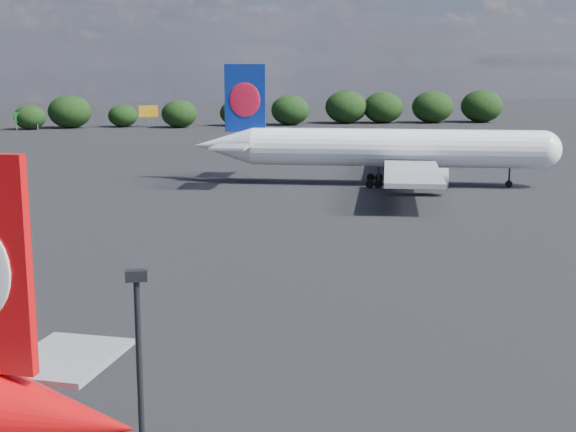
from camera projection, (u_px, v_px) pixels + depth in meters
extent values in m
plane|color=black|center=(69.00, 212.00, 91.20)|extent=(500.00, 500.00, 0.00)
cone|color=red|center=(45.00, 420.00, 28.39)|extent=(8.09, 6.78, 4.33)
cube|color=#9FA2A7|center=(66.00, 359.00, 33.26)|extent=(5.68, 6.34, 0.26)
cylinder|color=white|center=(395.00, 148.00, 109.87)|extent=(39.06, 17.16, 5.18)
sphere|color=white|center=(542.00, 150.00, 107.52)|extent=(6.54, 6.54, 5.18)
cone|color=white|center=(224.00, 146.00, 112.71)|extent=(9.49, 7.50, 5.18)
cube|color=navy|center=(245.00, 98.00, 111.09)|extent=(5.58, 2.26, 9.33)
ellipsoid|color=red|center=(245.00, 100.00, 110.82)|extent=(4.20, 1.55, 4.77)
ellipsoid|color=red|center=(246.00, 99.00, 111.42)|extent=(4.20, 1.55, 4.77)
cube|color=#9FA2A7|center=(231.00, 147.00, 106.83)|extent=(6.37, 7.36, 0.31)
cube|color=#9FA2A7|center=(245.00, 139.00, 117.94)|extent=(6.37, 7.36, 0.31)
cube|color=#9FA2A7|center=(412.00, 173.00, 96.80)|extent=(12.84, 21.80, 0.57)
cube|color=#9FA2A7|center=(407.00, 150.00, 123.07)|extent=(12.84, 21.80, 0.57)
cylinder|color=#9FA2A7|center=(427.00, 179.00, 101.86)|extent=(5.80, 4.27, 2.80)
cube|color=#9FA2A7|center=(427.00, 173.00, 101.73)|extent=(2.26, 1.00, 1.24)
cylinder|color=#9FA2A7|center=(422.00, 163.00, 118.03)|extent=(5.80, 4.27, 2.80)
cube|color=#9FA2A7|center=(422.00, 158.00, 117.89)|extent=(2.26, 1.00, 1.24)
cylinder|color=black|center=(378.00, 177.00, 107.77)|extent=(0.37, 0.37, 2.59)
cylinder|color=black|center=(378.00, 184.00, 107.96)|extent=(1.23, 0.80, 1.14)
cylinder|color=black|center=(370.00, 184.00, 108.10)|extent=(1.23, 0.80, 1.14)
cylinder|color=black|center=(379.00, 171.00, 113.84)|extent=(0.37, 0.37, 2.59)
cylinder|color=black|center=(379.00, 178.00, 114.02)|extent=(1.23, 0.80, 1.14)
cylinder|color=black|center=(371.00, 178.00, 114.16)|extent=(1.23, 0.80, 1.14)
cylinder|color=black|center=(509.00, 176.00, 108.72)|extent=(0.31, 0.31, 2.59)
cylinder|color=black|center=(509.00, 184.00, 108.91)|extent=(1.00, 0.63, 0.93)
cube|color=black|center=(136.00, 276.00, 20.18)|extent=(0.55, 0.30, 0.28)
cube|color=#15691C|center=(27.00, 117.00, 198.95)|extent=(6.00, 0.30, 2.60)
cylinder|color=gray|center=(17.00, 126.00, 198.90)|extent=(0.20, 0.20, 2.00)
cylinder|color=gray|center=(38.00, 126.00, 199.84)|extent=(0.20, 0.20, 2.00)
cube|color=orange|center=(148.00, 111.00, 210.26)|extent=(5.00, 0.30, 3.00)
cylinder|color=gray|center=(149.00, 122.00, 210.78)|extent=(0.30, 0.30, 2.50)
ellipsoid|color=black|center=(30.00, 117.00, 201.16)|extent=(7.96, 6.73, 6.12)
ellipsoid|color=black|center=(70.00, 112.00, 205.35)|extent=(10.98, 9.29, 8.45)
ellipsoid|color=black|center=(123.00, 116.00, 208.91)|extent=(7.60, 6.43, 5.84)
ellipsoid|color=black|center=(179.00, 114.00, 206.82)|extent=(9.27, 7.84, 7.13)
ellipsoid|color=black|center=(237.00, 113.00, 212.57)|extent=(8.97, 7.59, 6.90)
ellipsoid|color=black|center=(290.00, 110.00, 215.06)|extent=(10.45, 8.84, 8.04)
ellipsoid|color=black|center=(346.00, 107.00, 221.01)|extent=(11.75, 9.95, 9.04)
ellipsoid|color=black|center=(383.00, 108.00, 221.96)|extent=(11.19, 9.47, 8.61)
ellipsoid|color=black|center=(433.00, 107.00, 222.67)|extent=(11.57, 9.79, 8.90)
ellipsoid|color=black|center=(482.00, 106.00, 224.75)|extent=(11.89, 10.06, 9.15)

